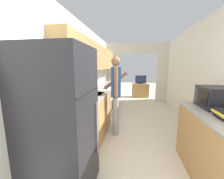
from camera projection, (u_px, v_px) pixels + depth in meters
The scene contains 10 objects.
wall_left at pixel (86, 69), 3.31m from camera, with size 0.38×7.65×2.50m.
wall_right at pixel (211, 81), 2.57m from camera, with size 0.06×7.65×2.50m.
wall_far_with_doorway at pixel (136, 68), 5.91m from camera, with size 3.00×0.06×2.50m.
counter_left at pixel (102, 103), 3.96m from camera, with size 0.62×3.99×0.92m.
refrigerator at pixel (60, 124), 1.59m from camera, with size 0.75×0.71×1.75m.
range_oven at pixel (102, 103), 4.00m from camera, with size 0.66×0.76×1.06m.
person at pixel (116, 93), 3.03m from camera, with size 0.56×0.41×1.73m.
microwave at pixel (216, 98), 2.00m from camera, with size 0.40×0.47×0.31m.
tv_cabinet at pixel (140, 90), 6.87m from camera, with size 0.83×0.42×0.67m.
television at pixel (141, 80), 6.74m from camera, with size 0.52×0.16×0.40m.
Camera 1 is at (-0.12, -0.79, 1.53)m, focal length 22.00 mm.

